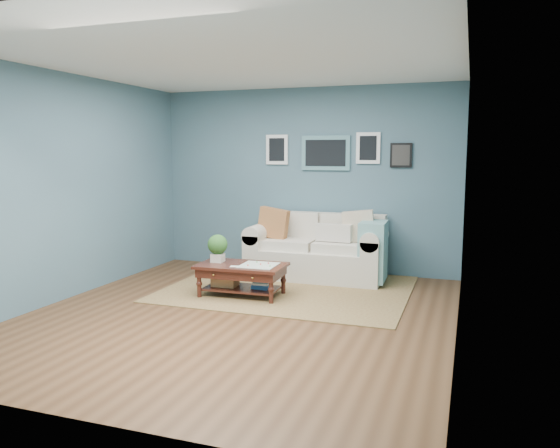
% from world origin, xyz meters
% --- Properties ---
extents(room_shell, '(5.00, 5.02, 2.70)m').
position_xyz_m(room_shell, '(0.01, 0.06, 1.36)').
color(room_shell, brown).
rests_on(room_shell, ground).
extents(area_rug, '(3.05, 2.44, 0.01)m').
position_xyz_m(area_rug, '(0.15, 1.27, 0.01)').
color(area_rug, brown).
rests_on(area_rug, ground).
extents(loveseat, '(1.94, 0.88, 1.00)m').
position_xyz_m(loveseat, '(0.39, 2.03, 0.41)').
color(loveseat, beige).
rests_on(loveseat, ground).
extents(coffee_table, '(1.08, 0.65, 0.75)m').
position_xyz_m(coffee_table, '(-0.35, 0.75, 0.33)').
color(coffee_table, black).
rests_on(coffee_table, ground).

